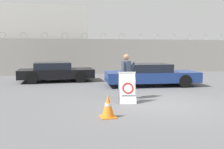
# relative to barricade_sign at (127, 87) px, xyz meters

# --- Properties ---
(ground_plane) EXTENTS (90.00, 90.00, 0.00)m
(ground_plane) POSITION_rel_barricade_sign_xyz_m (1.11, -0.52, -0.55)
(ground_plane) COLOR #5B5B5E
(perimeter_wall) EXTENTS (36.00, 0.30, 3.13)m
(perimeter_wall) POSITION_rel_barricade_sign_xyz_m (1.11, 10.63, 0.80)
(perimeter_wall) COLOR #ADA8A0
(perimeter_wall) RESTS_ON ground_plane
(building_block) EXTENTS (6.77, 5.09, 5.43)m
(building_block) POSITION_rel_barricade_sign_xyz_m (-3.31, 14.59, 2.16)
(building_block) COLOR silver
(building_block) RESTS_ON ground_plane
(barricade_sign) EXTENTS (0.68, 0.85, 1.11)m
(barricade_sign) POSITION_rel_barricade_sign_xyz_m (0.00, 0.00, 0.00)
(barricade_sign) COLOR white
(barricade_sign) RESTS_ON ground_plane
(security_guard) EXTENTS (0.63, 0.54, 1.73)m
(security_guard) POSITION_rel_barricade_sign_xyz_m (0.15, 0.64, 0.41)
(security_guard) COLOR black
(security_guard) RESTS_ON ground_plane
(traffic_cone_mid) EXTENTS (0.43, 0.43, 0.65)m
(traffic_cone_mid) POSITION_rel_barricade_sign_xyz_m (-1.07, -1.81, -0.23)
(traffic_cone_mid) COLOR orange
(traffic_cone_mid) RESTS_ON ground_plane
(parked_car_front_coupe) EXTENTS (4.34, 2.07, 1.14)m
(parked_car_front_coupe) POSITION_rel_barricade_sign_xyz_m (-2.54, 6.55, 0.03)
(parked_car_front_coupe) COLOR black
(parked_car_front_coupe) RESTS_ON ground_plane
(parked_car_rear_sedan) EXTENTS (4.91, 2.21, 1.16)m
(parked_car_rear_sedan) POSITION_rel_barricade_sign_xyz_m (2.32, 3.67, 0.04)
(parked_car_rear_sedan) COLOR black
(parked_car_rear_sedan) RESTS_ON ground_plane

